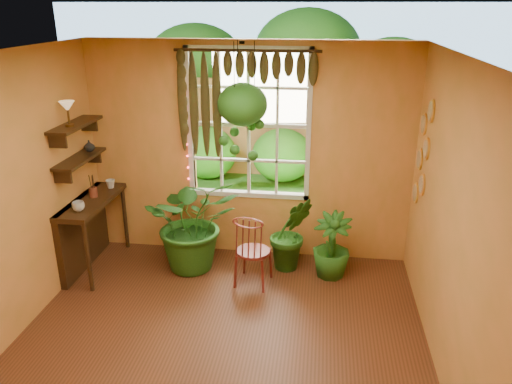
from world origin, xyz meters
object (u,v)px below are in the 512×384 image
potted_plant_mid (291,233)px  hanging_basket (243,111)px  counter_ledge (86,225)px  potted_plant_left (193,222)px  windsor_chair (253,261)px

potted_plant_mid → hanging_basket: 1.58m
counter_ledge → potted_plant_mid: bearing=6.5°
counter_ledge → potted_plant_mid: potted_plant_mid is taller
potted_plant_left → potted_plant_mid: 1.19m
counter_ledge → hanging_basket: 2.36m
potted_plant_left → hanging_basket: bearing=24.9°
counter_ledge → windsor_chair: (2.07, -0.16, -0.25)m
counter_ledge → potted_plant_left: size_ratio=0.98×
counter_ledge → potted_plant_left: 1.32m
potted_plant_mid → potted_plant_left: bearing=-173.6°
potted_plant_left → potted_plant_mid: (1.18, 0.13, -0.14)m
potted_plant_mid → counter_ledge: bearing=-173.5°
windsor_chair → counter_ledge: bearing=-174.6°
counter_ledge → windsor_chair: windsor_chair is taller
windsor_chair → potted_plant_mid: 0.63m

